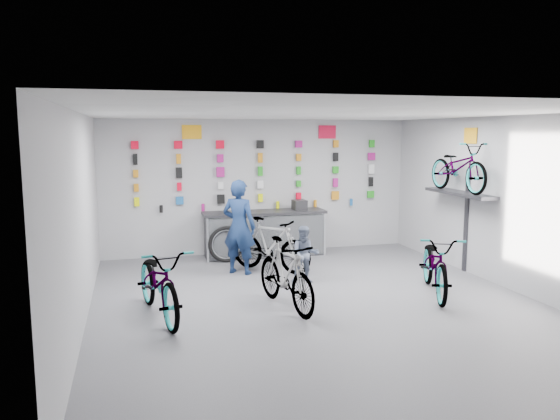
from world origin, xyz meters
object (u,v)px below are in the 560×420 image
object	(u,v)px
bike_left	(159,282)
bike_service	(271,245)
bike_center	(286,274)
customer	(305,254)
counter	(265,234)
clerk	(239,227)
bike_right	(436,264)

from	to	relation	value
bike_left	bike_service	world-z (taller)	bike_left
bike_center	customer	distance (m)	1.52
bike_left	bike_service	distance (m)	3.15
counter	clerk	xyz separation A→B (m)	(-0.83, -1.35, 0.43)
bike_left	customer	xyz separation A→B (m)	(2.65, 1.25, -0.02)
counter	bike_left	distance (m)	4.32
bike_right	customer	bearing A→B (deg)	166.77
bike_left	bike_center	bearing A→B (deg)	-13.60
customer	clerk	bearing A→B (deg)	149.33
bike_left	bike_service	bearing A→B (deg)	33.13
bike_left	customer	world-z (taller)	bike_left
bike_service	customer	distance (m)	1.04
counter	bike_left	bearing A→B (deg)	-124.67
bike_right	customer	size ratio (longest dim) A/B	1.92
bike_left	bike_center	xyz separation A→B (m)	(1.91, -0.08, -0.00)
bike_right	bike_service	bearing A→B (deg)	156.54
counter	bike_center	world-z (taller)	bike_center
bike_left	bike_service	size ratio (longest dim) A/B	1.17
bike_service	clerk	size ratio (longest dim) A/B	0.97
bike_service	customer	size ratio (longest dim) A/B	1.70
counter	clerk	bearing A→B (deg)	-121.73
bike_left	bike_center	world-z (taller)	bike_left
counter	bike_service	xyz separation A→B (m)	(-0.21, -1.35, 0.04)
bike_service	bike_left	bearing A→B (deg)	179.37
bike_left	bike_right	size ratio (longest dim) A/B	1.03
bike_left	clerk	size ratio (longest dim) A/B	1.13
clerk	customer	world-z (taller)	clerk
bike_right	clerk	world-z (taller)	clerk
clerk	bike_center	bearing A→B (deg)	132.62
bike_service	clerk	world-z (taller)	clerk
bike_center	bike_right	distance (m)	2.63
bike_right	customer	distance (m)	2.28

